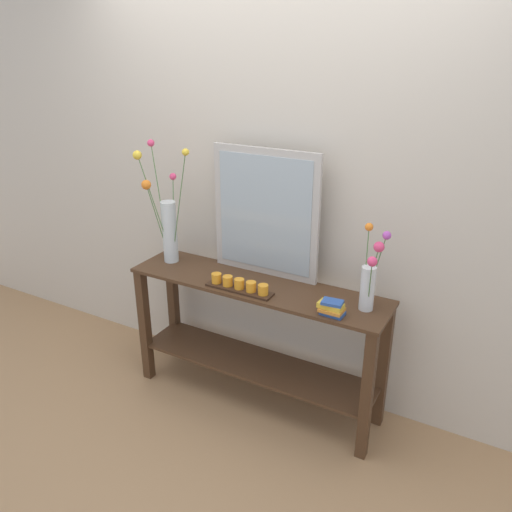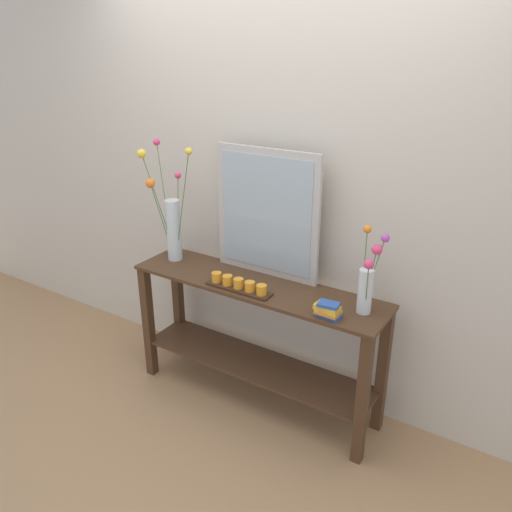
{
  "view_description": "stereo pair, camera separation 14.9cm",
  "coord_description": "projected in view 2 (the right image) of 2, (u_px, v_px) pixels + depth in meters",
  "views": [
    {
      "loc": [
        1.25,
        -2.26,
        2.04
      ],
      "look_at": [
        0.0,
        0.0,
        0.96
      ],
      "focal_mm": 35.75,
      "sensor_mm": 36.0,
      "label": 1
    },
    {
      "loc": [
        1.38,
        -2.18,
        2.04
      ],
      "look_at": [
        0.0,
        0.0,
        0.96
      ],
      "focal_mm": 35.75,
      "sensor_mm": 36.0,
      "label": 2
    }
  ],
  "objects": [
    {
      "name": "ground_plane",
      "position": [
        256.0,
        399.0,
        3.17
      ],
      "size": [
        7.0,
        6.0,
        0.02
      ],
      "primitive_type": "cube",
      "color": "#A87F56"
    },
    {
      "name": "wall_back",
      "position": [
        285.0,
        174.0,
        2.89
      ],
      "size": [
        6.4,
        0.08,
        2.7
      ],
      "primitive_type": "cube",
      "color": "beige",
      "rests_on": "ground"
    },
    {
      "name": "console_table",
      "position": [
        256.0,
        329.0,
        2.98
      ],
      "size": [
        1.52,
        0.37,
        0.79
      ],
      "color": "#472D1C",
      "rests_on": "ground"
    },
    {
      "name": "mirror_leaning",
      "position": [
        267.0,
        214.0,
        2.86
      ],
      "size": [
        0.65,
        0.03,
        0.74
      ],
      "color": "#B7B2AD",
      "rests_on": "console_table"
    },
    {
      "name": "tall_vase_left",
      "position": [
        171.0,
        221.0,
        3.1
      ],
      "size": [
        0.34,
        0.29,
        0.73
      ],
      "color": "silver",
      "rests_on": "console_table"
    },
    {
      "name": "vase_right",
      "position": [
        367.0,
        281.0,
        2.5
      ],
      "size": [
        0.13,
        0.19,
        0.44
      ],
      "color": "silver",
      "rests_on": "console_table"
    },
    {
      "name": "candle_tray",
      "position": [
        239.0,
        285.0,
        2.79
      ],
      "size": [
        0.39,
        0.09,
        0.07
      ],
      "color": "#382316",
      "rests_on": "console_table"
    },
    {
      "name": "book_stack",
      "position": [
        328.0,
        310.0,
        2.51
      ],
      "size": [
        0.14,
        0.09,
        0.08
      ],
      "color": "#2D519E",
      "rests_on": "console_table"
    }
  ]
}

